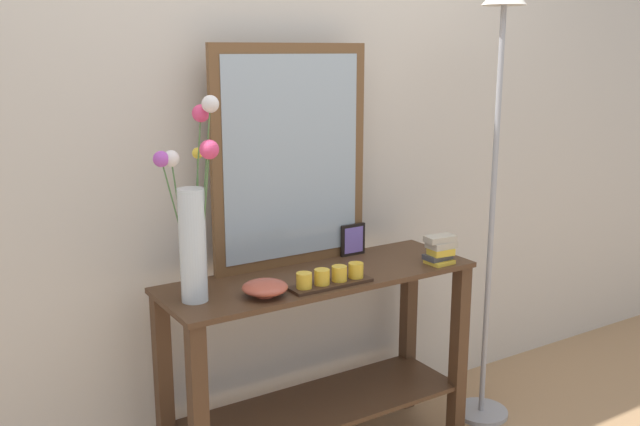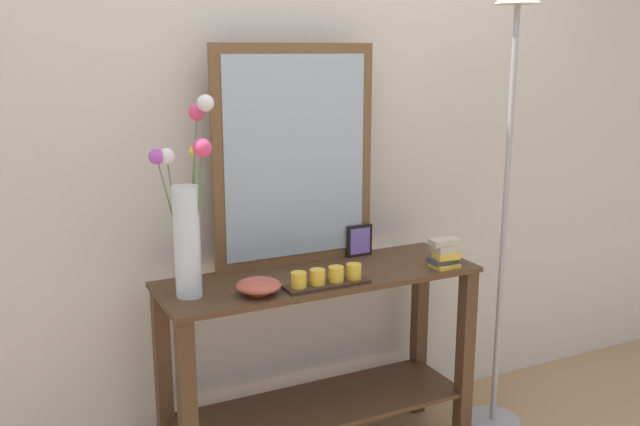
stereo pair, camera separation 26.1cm
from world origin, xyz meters
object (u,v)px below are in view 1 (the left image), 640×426
Objects in this scene: mirror_leaning at (291,157)px; tall_vase_left at (193,219)px; console_table at (320,348)px; floor_lamp at (497,135)px; candle_tray at (331,278)px; decorative_bowl at (265,288)px; book_stack at (440,249)px; picture_frame_small at (353,240)px.

mirror_leaning reaches higher than tall_vase_left.
floor_lamp is at bearing -5.57° from console_table.
console_table is 3.86× the size of candle_tray.
tall_vase_left reaches higher than decorative_bowl.
candle_tray is 0.25m from decorative_bowl.
mirror_leaning is 6.74× the size of book_stack.
mirror_leaning is 0.50m from candle_tray.
mirror_leaning is at bearing 163.31° from floor_lamp.
tall_vase_left is 1.02m from book_stack.
console_table is 0.35m from candle_tray.
floor_lamp is at bearing -2.93° from tall_vase_left.
decorative_bowl is 1.19m from floor_lamp.
candle_tray is at bearing -92.83° from mirror_leaning.
tall_vase_left is at bearing -168.26° from picture_frame_small.
book_stack reaches higher than console_table.
mirror_leaning is at bearing 148.97° from book_stack.
mirror_leaning is 0.69m from book_stack.
decorative_bowl is at bearing -160.14° from console_table.
console_table is 1.79× the size of tall_vase_left.
console_table is 1.44× the size of mirror_leaning.
tall_vase_left is at bearing 173.09° from book_stack.
decorative_bowl reaches higher than console_table.
picture_frame_small reaches higher than candle_tray.
candle_tray is 1.99× the size of decorative_bowl.
candle_tray is at bearing -176.54° from floor_lamp.
console_table is 9.67× the size of book_stack.
book_stack is (0.48, -0.13, 0.36)m from console_table.
floor_lamp reaches higher than decorative_bowl.
candle_tray is 2.51× the size of book_stack.
mirror_leaning reaches higher than console_table.
picture_frame_small is at bearing 29.93° from console_table.
floor_lamp reaches higher than picture_frame_small.
book_stack is (0.99, -0.12, -0.23)m from tall_vase_left.
console_table is at bearing 164.72° from book_stack.
console_table is 0.47m from picture_frame_small.
decorative_bowl is at bearing -155.25° from picture_frame_small.
picture_frame_small is 0.60m from decorative_bowl.
decorative_bowl is (-0.29, -0.10, 0.33)m from console_table.
floor_lamp is (0.81, -0.08, 0.79)m from console_table.
tall_vase_left is (-0.48, -0.18, -0.15)m from mirror_leaning.
tall_vase_left is 2.16× the size of candle_tray.
tall_vase_left is at bearing -178.64° from console_table.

